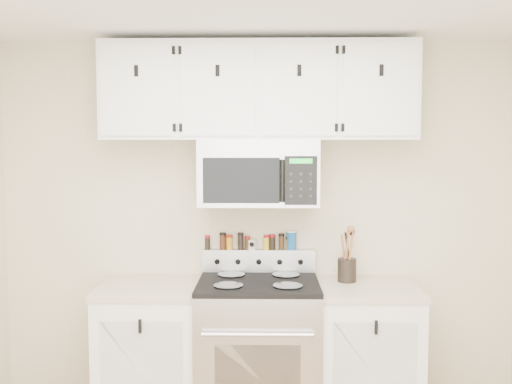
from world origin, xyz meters
TOP-DOWN VIEW (x-y plane):
  - back_wall at (0.00, 1.75)m, footprint 3.50×0.01m
  - range at (0.00, 1.43)m, footprint 0.76×0.65m
  - base_cabinet_left at (-0.69, 1.45)m, footprint 0.64×0.62m
  - base_cabinet_right at (0.69, 1.45)m, footprint 0.64×0.62m
  - microwave at (0.00, 1.55)m, footprint 0.76×0.44m
  - upper_cabinets at (-0.00, 1.58)m, footprint 2.00×0.35m
  - utensil_crock at (0.58, 1.54)m, footprint 0.12×0.12m
  - kitchen_timer at (-0.05, 1.71)m, footprint 0.07×0.07m
  - salt_canister at (0.22, 1.71)m, footprint 0.07×0.07m
  - spice_jar_0 at (-0.35, 1.71)m, footprint 0.04×0.04m
  - spice_jar_1 at (-0.25, 1.71)m, footprint 0.04×0.04m
  - spice_jar_2 at (-0.20, 1.71)m, footprint 0.04×0.04m
  - spice_jar_3 at (-0.12, 1.71)m, footprint 0.04×0.04m
  - spice_jar_4 at (-0.08, 1.71)m, footprint 0.04×0.04m
  - spice_jar_5 at (0.05, 1.71)m, footprint 0.04×0.04m
  - spice_jar_6 at (0.09, 1.71)m, footprint 0.04×0.04m
  - spice_jar_7 at (0.15, 1.71)m, footprint 0.04×0.04m
  - spice_jar_8 at (0.20, 1.71)m, footprint 0.04×0.04m

SIDE VIEW (x-z plane):
  - base_cabinet_left at x=-0.69m, z-range 0.00..0.92m
  - base_cabinet_right at x=0.69m, z-range 0.00..0.92m
  - range at x=0.00m, z-range -0.06..1.04m
  - utensil_crock at x=0.58m, z-range 0.83..1.18m
  - kitchen_timer at x=-0.05m, z-range 1.10..1.17m
  - spice_jar_8 at x=0.20m, z-range 1.10..1.19m
  - spice_jar_4 at x=-0.08m, z-range 1.10..1.19m
  - spice_jar_0 at x=-0.35m, z-range 1.10..1.20m
  - spice_jar_5 at x=0.05m, z-range 1.10..1.20m
  - spice_jar_2 at x=-0.20m, z-range 1.10..1.20m
  - spice_jar_6 at x=0.09m, z-range 1.10..1.20m
  - spice_jar_7 at x=0.15m, z-range 1.10..1.21m
  - spice_jar_3 at x=-0.12m, z-range 1.10..1.21m
  - spice_jar_1 at x=-0.25m, z-range 1.10..1.22m
  - salt_canister at x=0.22m, z-range 1.10..1.23m
  - back_wall at x=0.00m, z-range 0.00..2.50m
  - microwave at x=0.00m, z-range 1.42..1.84m
  - upper_cabinets at x=0.00m, z-range 1.84..2.46m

